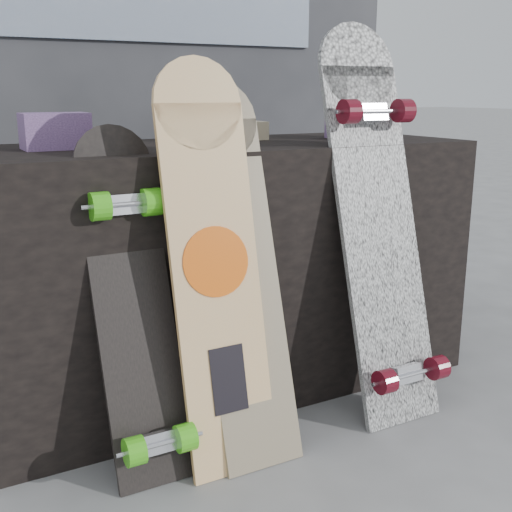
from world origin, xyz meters
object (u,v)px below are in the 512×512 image
vendor_table (221,267)px  longboard_cascadia (378,214)px  skateboard_dark (134,300)px  longboard_celtic (237,259)px  longboard_geisha (214,256)px

vendor_table → longboard_cascadia: (0.35, -0.36, 0.20)m
longboard_cascadia → skateboard_dark: longboard_cascadia is taller
vendor_table → skateboard_dark: skateboard_dark is taller
longboard_celtic → skateboard_dark: longboard_celtic is taller
longboard_geisha → skateboard_dark: longboard_geisha is taller
longboard_cascadia → skateboard_dark: bearing=179.1°
longboard_celtic → skateboard_dark: 0.29m
skateboard_dark → longboard_cascadia: bearing=-0.9°
longboard_cascadia → vendor_table: bearing=134.6°
longboard_celtic → skateboard_dark: size_ratio=1.13×
longboard_celtic → longboard_geisha: bearing=-162.6°
vendor_table → longboard_celtic: size_ratio=1.61×
vendor_table → skateboard_dark: bearing=-139.5°
longboard_geisha → longboard_cascadia: size_ratio=0.90×
skateboard_dark → vendor_table: bearing=40.5°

